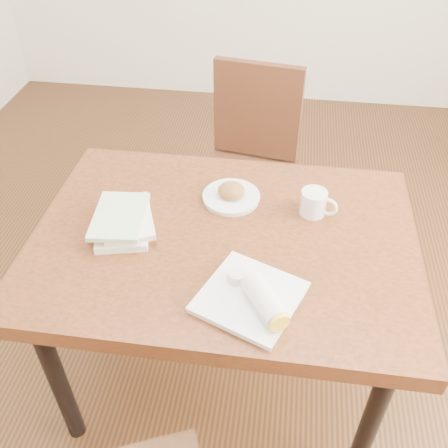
# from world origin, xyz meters

# --- Properties ---
(ground) EXTENTS (4.00, 5.00, 0.01)m
(ground) POSITION_xyz_m (0.00, 0.00, -0.01)
(ground) COLOR #472814
(ground) RESTS_ON ground
(table) EXTENTS (1.22, 0.88, 0.75)m
(table) POSITION_xyz_m (0.00, 0.00, 0.67)
(table) COLOR maroon
(table) RESTS_ON ground
(chair_far) EXTENTS (0.48, 0.48, 0.95)m
(chair_far) POSITION_xyz_m (0.01, 0.77, 0.55)
(chair_far) COLOR #421F13
(chair_far) RESTS_ON ground
(plate_scone) EXTENTS (0.20, 0.20, 0.06)m
(plate_scone) POSITION_xyz_m (-0.00, 0.19, 0.77)
(plate_scone) COLOR white
(plate_scone) RESTS_ON table
(coffee_mug) EXTENTS (0.12, 0.09, 0.09)m
(coffee_mug) POSITION_xyz_m (0.28, 0.16, 0.80)
(coffee_mug) COLOR white
(coffee_mug) RESTS_ON table
(plate_burrito) EXTENTS (0.33, 0.33, 0.09)m
(plate_burrito) POSITION_xyz_m (0.12, -0.27, 0.78)
(plate_burrito) COLOR white
(plate_burrito) RESTS_ON table
(book_stack) EXTENTS (0.23, 0.28, 0.06)m
(book_stack) POSITION_xyz_m (-0.32, -0.01, 0.78)
(book_stack) COLOR white
(book_stack) RESTS_ON table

